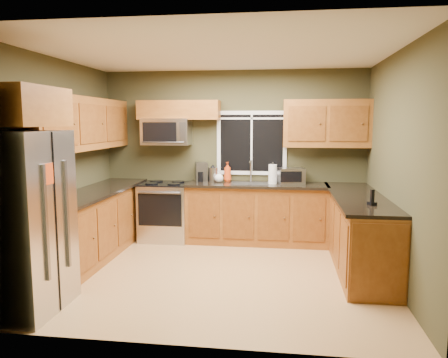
% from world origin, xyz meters
% --- Properties ---
extents(floor, '(4.20, 4.20, 0.00)m').
position_xyz_m(floor, '(0.00, 0.00, 0.00)').
color(floor, tan).
rests_on(floor, ground).
extents(ceiling, '(4.20, 4.20, 0.00)m').
position_xyz_m(ceiling, '(0.00, 0.00, 2.70)').
color(ceiling, white).
rests_on(ceiling, back_wall).
extents(back_wall, '(4.20, 0.00, 4.20)m').
position_xyz_m(back_wall, '(0.00, 1.80, 1.35)').
color(back_wall, '#3C3A22').
rests_on(back_wall, ground).
extents(front_wall, '(4.20, 0.00, 4.20)m').
position_xyz_m(front_wall, '(0.00, -1.80, 1.35)').
color(front_wall, '#3C3A22').
rests_on(front_wall, ground).
extents(left_wall, '(0.00, 3.60, 3.60)m').
position_xyz_m(left_wall, '(-2.10, 0.00, 1.35)').
color(left_wall, '#3C3A22').
rests_on(left_wall, ground).
extents(right_wall, '(0.00, 3.60, 3.60)m').
position_xyz_m(right_wall, '(2.10, 0.00, 1.35)').
color(right_wall, '#3C3A22').
rests_on(right_wall, ground).
extents(window, '(1.12, 0.03, 1.02)m').
position_xyz_m(window, '(0.30, 1.78, 1.55)').
color(window, white).
rests_on(window, back_wall).
extents(base_cabinets_left, '(0.60, 2.65, 0.90)m').
position_xyz_m(base_cabinets_left, '(-1.80, 0.48, 0.45)').
color(base_cabinets_left, brown).
rests_on(base_cabinets_left, ground).
extents(countertop_left, '(0.65, 2.65, 0.04)m').
position_xyz_m(countertop_left, '(-1.78, 0.48, 0.92)').
color(countertop_left, black).
rests_on(countertop_left, base_cabinets_left).
extents(base_cabinets_back, '(2.17, 0.60, 0.90)m').
position_xyz_m(base_cabinets_back, '(0.42, 1.50, 0.45)').
color(base_cabinets_back, brown).
rests_on(base_cabinets_back, ground).
extents(countertop_back, '(2.17, 0.65, 0.04)m').
position_xyz_m(countertop_back, '(0.42, 1.48, 0.92)').
color(countertop_back, black).
rests_on(countertop_back, base_cabinets_back).
extents(base_cabinets_peninsula, '(0.60, 2.52, 0.90)m').
position_xyz_m(base_cabinets_peninsula, '(1.80, 0.54, 0.45)').
color(base_cabinets_peninsula, brown).
rests_on(base_cabinets_peninsula, ground).
extents(countertop_peninsula, '(0.65, 2.50, 0.04)m').
position_xyz_m(countertop_peninsula, '(1.78, 0.55, 0.92)').
color(countertop_peninsula, black).
rests_on(countertop_peninsula, base_cabinets_peninsula).
extents(upper_cabinets_left, '(0.33, 2.65, 0.72)m').
position_xyz_m(upper_cabinets_left, '(-1.94, 0.48, 1.86)').
color(upper_cabinets_left, brown).
rests_on(upper_cabinets_left, left_wall).
extents(upper_cabinets_back_left, '(1.30, 0.33, 0.30)m').
position_xyz_m(upper_cabinets_back_left, '(-0.85, 1.64, 2.07)').
color(upper_cabinets_back_left, brown).
rests_on(upper_cabinets_back_left, back_wall).
extents(upper_cabinets_back_right, '(1.30, 0.33, 0.72)m').
position_xyz_m(upper_cabinets_back_right, '(1.45, 1.64, 1.86)').
color(upper_cabinets_back_right, brown).
rests_on(upper_cabinets_back_right, back_wall).
extents(upper_cabinet_over_fridge, '(0.72, 0.90, 0.38)m').
position_xyz_m(upper_cabinet_over_fridge, '(-1.74, -1.30, 2.03)').
color(upper_cabinet_over_fridge, brown).
rests_on(upper_cabinet_over_fridge, left_wall).
extents(refrigerator, '(0.74, 0.90, 1.80)m').
position_xyz_m(refrigerator, '(-1.74, -1.30, 0.90)').
color(refrigerator, '#B7B7BC').
rests_on(refrigerator, ground).
extents(range, '(0.76, 0.69, 0.94)m').
position_xyz_m(range, '(-1.05, 1.47, 0.47)').
color(range, '#B7B7BC').
rests_on(range, ground).
extents(microwave, '(0.76, 0.41, 0.42)m').
position_xyz_m(microwave, '(-1.05, 1.61, 1.73)').
color(microwave, '#B7B7BC').
rests_on(microwave, back_wall).
extents(sink, '(0.60, 0.42, 0.36)m').
position_xyz_m(sink, '(0.30, 1.49, 0.95)').
color(sink, slate).
rests_on(sink, countertop_back).
extents(toaster_oven, '(0.44, 0.38, 0.24)m').
position_xyz_m(toaster_oven, '(0.93, 1.56, 1.06)').
color(toaster_oven, '#B7B7BC').
rests_on(toaster_oven, countertop_back).
extents(coffee_maker, '(0.24, 0.28, 0.30)m').
position_xyz_m(coffee_maker, '(-0.50, 1.64, 1.08)').
color(coffee_maker, slate).
rests_on(coffee_maker, countertop_back).
extents(kettle, '(0.17, 0.17, 0.27)m').
position_xyz_m(kettle, '(-0.31, 1.65, 1.06)').
color(kettle, '#B7B7BC').
rests_on(kettle, countertop_back).
extents(paper_towel_roll, '(0.15, 0.15, 0.33)m').
position_xyz_m(paper_towel_roll, '(0.65, 1.48, 1.09)').
color(paper_towel_roll, white).
rests_on(paper_towel_roll, countertop_back).
extents(soap_bottle_a, '(0.14, 0.14, 0.31)m').
position_xyz_m(soap_bottle_a, '(-0.07, 1.67, 1.09)').
color(soap_bottle_a, '#D74414').
rests_on(soap_bottle_a, countertop_back).
extents(soap_bottle_b, '(0.11, 0.11, 0.20)m').
position_xyz_m(soap_bottle_b, '(0.64, 1.64, 1.04)').
color(soap_bottle_b, white).
rests_on(soap_bottle_b, countertop_back).
extents(soap_bottle_c, '(0.18, 0.18, 0.18)m').
position_xyz_m(soap_bottle_c, '(-0.20, 1.56, 1.03)').
color(soap_bottle_c, white).
rests_on(soap_bottle_c, countertop_back).
extents(cordless_phone, '(0.11, 0.11, 0.18)m').
position_xyz_m(cordless_phone, '(1.82, -0.11, 0.99)').
color(cordless_phone, black).
rests_on(cordless_phone, countertop_peninsula).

